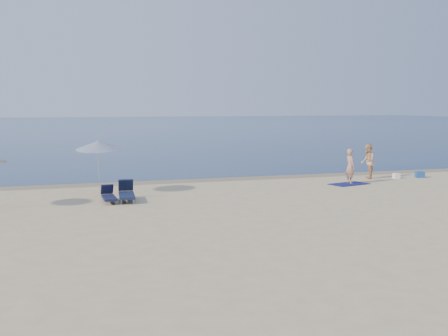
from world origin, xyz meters
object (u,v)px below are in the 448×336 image
object	(u,v)px
person_right	(368,161)
blue_cooler	(420,175)
umbrella_near	(98,145)
person_left	(350,166)

from	to	relation	value
person_right	blue_cooler	distance (m)	3.07
blue_cooler	umbrella_near	world-z (taller)	umbrella_near
person_left	umbrella_near	bearing A→B (deg)	88.79
blue_cooler	person_right	bearing A→B (deg)	-171.35
person_right	blue_cooler	bearing A→B (deg)	111.31
person_right	umbrella_near	world-z (taller)	umbrella_near
person_right	umbrella_near	size ratio (longest dim) A/B	0.73
umbrella_near	person_left	bearing A→B (deg)	20.29
blue_cooler	umbrella_near	xyz separation A→B (m)	(-17.10, -0.64, 2.01)
person_left	blue_cooler	xyz separation A→B (m)	(4.82, 0.91, -0.71)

